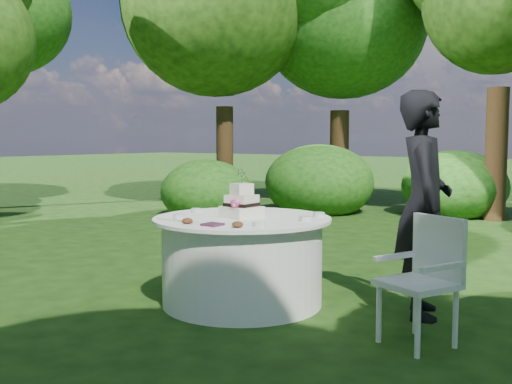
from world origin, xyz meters
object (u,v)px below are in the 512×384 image
napkins (213,224)px  table (242,260)px  guest (424,204)px  chair (426,271)px  cake (242,205)px

napkins → table: bearing=101.7°
napkins → guest: 1.72m
table → chair: (1.68, -0.06, 0.13)m
table → cake: cake is taller
guest → chair: size_ratio=2.03×
guest → table: guest is taller
napkins → cake: size_ratio=0.33×
cake → napkins: bearing=-78.4°
napkins → guest: bearing=40.6°
guest → chair: (0.26, -0.64, -0.40)m
table → chair: chair is taller
napkins → guest: (1.30, 1.12, 0.14)m
table → cake: (0.00, -0.01, 0.50)m
napkins → cake: bearing=101.6°
guest → chair: guest is taller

